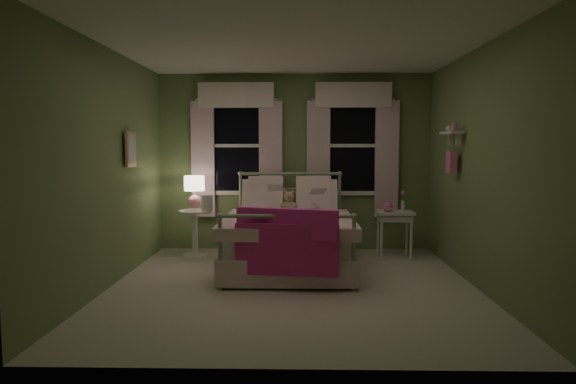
{
  "coord_description": "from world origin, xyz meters",
  "views": [
    {
      "loc": [
        0.06,
        -5.51,
        1.53
      ],
      "look_at": [
        -0.06,
        0.51,
        1.0
      ],
      "focal_mm": 32.0,
      "sensor_mm": 36.0,
      "label": 1
    }
  ],
  "objects_px": {
    "bed": "(289,238)",
    "child_left": "(268,192)",
    "child_right": "(310,195)",
    "nightstand_left": "(195,227)",
    "nightstand_right": "(395,218)",
    "teddy_bear": "(289,204)",
    "table_lamp": "(194,189)"
  },
  "relations": [
    {
      "from": "nightstand_right",
      "to": "table_lamp",
      "type": "bearing_deg",
      "value": 179.22
    },
    {
      "from": "child_right",
      "to": "nightstand_right",
      "type": "distance_m",
      "value": 1.24
    },
    {
      "from": "child_right",
      "to": "teddy_bear",
      "type": "height_order",
      "value": "child_right"
    },
    {
      "from": "bed",
      "to": "child_left",
      "type": "height_order",
      "value": "child_left"
    },
    {
      "from": "child_right",
      "to": "teddy_bear",
      "type": "distance_m",
      "value": 0.34
    },
    {
      "from": "child_right",
      "to": "teddy_bear",
      "type": "relative_size",
      "value": 2.06
    },
    {
      "from": "table_lamp",
      "to": "nightstand_right",
      "type": "bearing_deg",
      "value": -0.78
    },
    {
      "from": "bed",
      "to": "nightstand_right",
      "type": "distance_m",
      "value": 1.59
    },
    {
      "from": "child_right",
      "to": "table_lamp",
      "type": "xyz_separation_m",
      "value": [
        -1.6,
        0.26,
        0.06
      ]
    },
    {
      "from": "bed",
      "to": "child_right",
      "type": "bearing_deg",
      "value": 56.4
    },
    {
      "from": "child_left",
      "to": "child_right",
      "type": "distance_m",
      "value": 0.56
    },
    {
      "from": "child_left",
      "to": "teddy_bear",
      "type": "relative_size",
      "value": 2.34
    },
    {
      "from": "nightstand_right",
      "to": "bed",
      "type": "bearing_deg",
      "value": -155.89
    },
    {
      "from": "nightstand_right",
      "to": "teddy_bear",
      "type": "bearing_deg",
      "value": -165.13
    },
    {
      "from": "child_left",
      "to": "table_lamp",
      "type": "relative_size",
      "value": 1.59
    },
    {
      "from": "child_right",
      "to": "nightstand_right",
      "type": "xyz_separation_m",
      "value": [
        1.17,
        0.23,
        -0.34
      ]
    },
    {
      "from": "bed",
      "to": "nightstand_left",
      "type": "height_order",
      "value": "bed"
    },
    {
      "from": "bed",
      "to": "table_lamp",
      "type": "distance_m",
      "value": 1.59
    },
    {
      "from": "teddy_bear",
      "to": "nightstand_right",
      "type": "relative_size",
      "value": 0.49
    },
    {
      "from": "bed",
      "to": "teddy_bear",
      "type": "xyz_separation_m",
      "value": [
        0.0,
        0.26,
        0.41
      ]
    },
    {
      "from": "child_right",
      "to": "nightstand_left",
      "type": "xyz_separation_m",
      "value": [
        -1.6,
        0.26,
        -0.47
      ]
    },
    {
      "from": "bed",
      "to": "table_lamp",
      "type": "height_order",
      "value": "bed"
    },
    {
      "from": "teddy_bear",
      "to": "nightstand_left",
      "type": "xyz_separation_m",
      "value": [
        -1.32,
        0.42,
        -0.37
      ]
    },
    {
      "from": "nightstand_left",
      "to": "nightstand_right",
      "type": "distance_m",
      "value": 2.77
    },
    {
      "from": "child_left",
      "to": "nightstand_right",
      "type": "xyz_separation_m",
      "value": [
        1.73,
        0.23,
        -0.38
      ]
    },
    {
      "from": "child_left",
      "to": "nightstand_left",
      "type": "distance_m",
      "value": 1.19
    },
    {
      "from": "bed",
      "to": "child_left",
      "type": "xyz_separation_m",
      "value": [
        -0.28,
        0.42,
        0.55
      ]
    },
    {
      "from": "table_lamp",
      "to": "nightstand_right",
      "type": "relative_size",
      "value": 0.71
    },
    {
      "from": "child_right",
      "to": "nightstand_left",
      "type": "distance_m",
      "value": 1.69
    },
    {
      "from": "table_lamp",
      "to": "child_right",
      "type": "bearing_deg",
      "value": -9.35
    },
    {
      "from": "bed",
      "to": "child_left",
      "type": "distance_m",
      "value": 0.75
    },
    {
      "from": "teddy_bear",
      "to": "child_left",
      "type": "bearing_deg",
      "value": 150.5
    }
  ]
}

